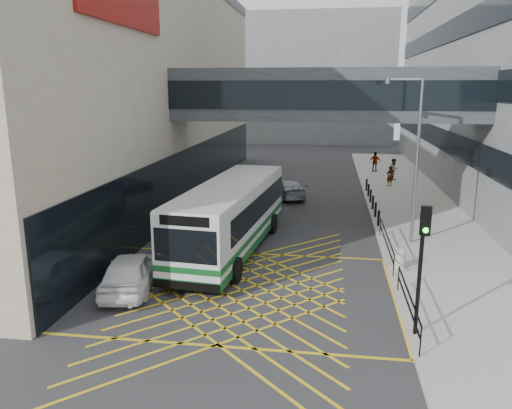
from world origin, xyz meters
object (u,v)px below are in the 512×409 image
at_px(litter_bin, 400,259).
at_px(pedestrian_c, 375,162).
at_px(car_white, 131,271).
at_px(street_lamp, 414,151).
at_px(traffic_light, 422,253).
at_px(bus, 232,215).
at_px(car_dark, 258,209).
at_px(pedestrian_b, 394,170).
at_px(car_silver, 286,188).
at_px(pedestrian_a, 390,176).

bearing_deg(litter_bin, pedestrian_c, 87.62).
bearing_deg(car_white, street_lamp, -156.52).
bearing_deg(litter_bin, traffic_light, -92.71).
bearing_deg(bus, pedestrian_c, 75.10).
bearing_deg(car_dark, traffic_light, 117.54).
xyz_separation_m(car_white, pedestrian_b, (13.23, 25.41, 0.30)).
bearing_deg(traffic_light, pedestrian_c, 85.73).
bearing_deg(car_white, litter_bin, -170.66).
relative_size(bus, car_silver, 2.61).
relative_size(car_silver, traffic_light, 1.09).
distance_m(pedestrian_b, pedestrian_c, 4.45).
height_order(bus, traffic_light, traffic_light).
height_order(pedestrian_a, pedestrian_c, pedestrian_c).
bearing_deg(bus, traffic_light, -41.32).
relative_size(street_lamp, pedestrian_c, 4.47).
distance_m(traffic_light, pedestrian_a, 25.43).
bearing_deg(pedestrian_a, car_silver, -2.07).
relative_size(pedestrian_b, pedestrian_c, 1.00).
xyz_separation_m(car_silver, pedestrian_a, (7.92, 4.71, 0.23)).
height_order(car_white, pedestrian_c, pedestrian_c).
distance_m(bus, litter_bin, 8.21).
distance_m(bus, car_silver, 12.61).
xyz_separation_m(car_white, street_lamp, (11.84, 7.63, 4.06)).
bearing_deg(bus, car_dark, 90.54).
distance_m(litter_bin, pedestrian_c, 26.02).
bearing_deg(street_lamp, pedestrian_a, 100.28).
bearing_deg(pedestrian_b, litter_bin, -138.37).
relative_size(car_silver, litter_bin, 5.62).
relative_size(car_silver, pedestrian_b, 2.56).
xyz_separation_m(car_white, litter_bin, (10.95, 3.69, -0.20)).
distance_m(bus, pedestrian_c, 25.79).
distance_m(car_dark, pedestrian_b, 17.05).
xyz_separation_m(street_lamp, litter_bin, (-0.89, -3.93, -4.26)).
bearing_deg(car_silver, pedestrian_a, -171.83).
xyz_separation_m(car_white, pedestrian_a, (12.58, 22.69, 0.18)).
height_order(street_lamp, pedestrian_b, street_lamp).
relative_size(bus, car_white, 2.51).
height_order(car_silver, pedestrian_c, pedestrian_c).
xyz_separation_m(car_silver, litter_bin, (6.28, -14.28, -0.15)).
bearing_deg(car_dark, pedestrian_b, -124.02).
xyz_separation_m(bus, traffic_light, (7.61, -8.11, 1.14)).
distance_m(bus, traffic_light, 11.18).
height_order(pedestrian_b, pedestrian_c, pedestrian_b).
bearing_deg(car_dark, street_lamp, 156.24).
xyz_separation_m(car_white, pedestrian_c, (12.03, 29.69, 0.30)).
bearing_deg(pedestrian_c, street_lamp, 107.27).
distance_m(street_lamp, pedestrian_b, 18.23).
bearing_deg(traffic_light, car_silver, 104.40).
distance_m(bus, car_dark, 5.99).
relative_size(bus, pedestrian_c, 6.70).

